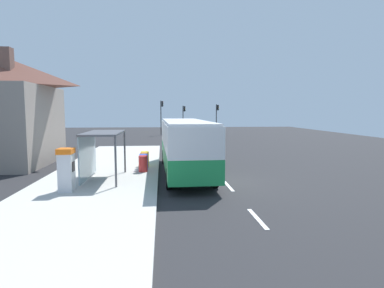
{
  "coord_description": "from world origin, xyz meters",
  "views": [
    {
      "loc": [
        -3.06,
        -16.83,
        3.76
      ],
      "look_at": [
        -1.0,
        5.44,
        1.5
      ],
      "focal_mm": 30.41,
      "sensor_mm": 36.0,
      "label": 1
    }
  ],
  "objects_px": {
    "recycling_bin_yellow": "(145,159)",
    "traffic_light_near_side": "(217,115)",
    "bus": "(185,143)",
    "recycling_bin_red": "(143,164)",
    "recycling_bin_orange": "(144,160)",
    "recycling_bin_blue": "(144,162)",
    "traffic_light_far_side": "(162,112)",
    "traffic_light_median": "(184,115)",
    "bus_shelter": "(98,143)",
    "sedan_near": "(199,132)",
    "ticket_machine": "(66,169)",
    "white_van": "(203,130)"
  },
  "relations": [
    {
      "from": "recycling_bin_orange",
      "to": "recycling_bin_blue",
      "type": "bearing_deg",
      "value": -90.0
    },
    {
      "from": "bus",
      "to": "ticket_machine",
      "type": "bearing_deg",
      "value": -141.19
    },
    {
      "from": "recycling_bin_yellow",
      "to": "bus_shelter",
      "type": "height_order",
      "value": "bus_shelter"
    },
    {
      "from": "ticket_machine",
      "to": "recycling_bin_blue",
      "type": "height_order",
      "value": "ticket_machine"
    },
    {
      "from": "bus",
      "to": "recycling_bin_red",
      "type": "height_order",
      "value": "bus"
    },
    {
      "from": "ticket_machine",
      "to": "recycling_bin_yellow",
      "type": "height_order",
      "value": "ticket_machine"
    },
    {
      "from": "bus",
      "to": "bus_shelter",
      "type": "distance_m",
      "value": 5.11
    },
    {
      "from": "bus",
      "to": "traffic_light_near_side",
      "type": "height_order",
      "value": "traffic_light_near_side"
    },
    {
      "from": "bus",
      "to": "recycling_bin_blue",
      "type": "relative_size",
      "value": 11.64
    },
    {
      "from": "traffic_light_near_side",
      "to": "bus",
      "type": "bearing_deg",
      "value": -103.14
    },
    {
      "from": "traffic_light_far_side",
      "to": "white_van",
      "type": "bearing_deg",
      "value": -61.03
    },
    {
      "from": "recycling_bin_orange",
      "to": "recycling_bin_red",
      "type": "bearing_deg",
      "value": -90.0
    },
    {
      "from": "recycling_bin_yellow",
      "to": "traffic_light_near_side",
      "type": "relative_size",
      "value": 0.2
    },
    {
      "from": "bus",
      "to": "white_van",
      "type": "height_order",
      "value": "bus"
    },
    {
      "from": "ticket_machine",
      "to": "traffic_light_far_side",
      "type": "height_order",
      "value": "traffic_light_far_side"
    },
    {
      "from": "recycling_bin_red",
      "to": "bus_shelter",
      "type": "xyz_separation_m",
      "value": [
        -2.21,
        -1.96,
        1.44
      ]
    },
    {
      "from": "recycling_bin_yellow",
      "to": "traffic_light_median",
      "type": "relative_size",
      "value": 0.2
    },
    {
      "from": "recycling_bin_yellow",
      "to": "ticket_machine",
      "type": "bearing_deg",
      "value": -115.47
    },
    {
      "from": "traffic_light_median",
      "to": "bus_shelter",
      "type": "xyz_separation_m",
      "value": [
        -6.82,
        -34.52,
        -1.0
      ]
    },
    {
      "from": "white_van",
      "to": "recycling_bin_yellow",
      "type": "xyz_separation_m",
      "value": [
        -6.4,
        -20.07,
        -0.69
      ]
    },
    {
      "from": "recycling_bin_orange",
      "to": "traffic_light_far_side",
      "type": "distance_m",
      "value": 30.52
    },
    {
      "from": "ticket_machine",
      "to": "recycling_bin_blue",
      "type": "distance_m",
      "value": 6.07
    },
    {
      "from": "sedan_near",
      "to": "ticket_machine",
      "type": "relative_size",
      "value": 2.27
    },
    {
      "from": "traffic_light_far_side",
      "to": "traffic_light_median",
      "type": "xyz_separation_m",
      "value": [
        3.51,
        0.8,
        -0.46
      ]
    },
    {
      "from": "recycling_bin_orange",
      "to": "traffic_light_median",
      "type": "relative_size",
      "value": 0.2
    },
    {
      "from": "ticket_machine",
      "to": "traffic_light_far_side",
      "type": "bearing_deg",
      "value": 83.35
    },
    {
      "from": "white_van",
      "to": "traffic_light_far_side",
      "type": "bearing_deg",
      "value": 118.97
    },
    {
      "from": "traffic_light_median",
      "to": "bus_shelter",
      "type": "relative_size",
      "value": 1.16
    },
    {
      "from": "recycling_bin_blue",
      "to": "traffic_light_far_side",
      "type": "distance_m",
      "value": 31.21
    },
    {
      "from": "recycling_bin_blue",
      "to": "recycling_bin_orange",
      "type": "bearing_deg",
      "value": 90.0
    },
    {
      "from": "traffic_light_near_side",
      "to": "traffic_light_far_side",
      "type": "relative_size",
      "value": 0.89
    },
    {
      "from": "white_van",
      "to": "traffic_light_far_side",
      "type": "height_order",
      "value": "traffic_light_far_side"
    },
    {
      "from": "sedan_near",
      "to": "recycling_bin_orange",
      "type": "distance_m",
      "value": 26.69
    },
    {
      "from": "bus",
      "to": "recycling_bin_red",
      "type": "xyz_separation_m",
      "value": [
        -2.49,
        -0.04,
        -1.19
      ]
    },
    {
      "from": "bus",
      "to": "traffic_light_far_side",
      "type": "height_order",
      "value": "traffic_light_far_side"
    },
    {
      "from": "white_van",
      "to": "recycling_bin_red",
      "type": "distance_m",
      "value": 23.09
    },
    {
      "from": "recycling_bin_red",
      "to": "recycling_bin_orange",
      "type": "distance_m",
      "value": 1.4
    },
    {
      "from": "white_van",
      "to": "bus_shelter",
      "type": "bearing_deg",
      "value": -109.64
    },
    {
      "from": "sedan_near",
      "to": "traffic_light_median",
      "type": "xyz_separation_m",
      "value": [
        -1.9,
        5.27,
        2.31
      ]
    },
    {
      "from": "white_van",
      "to": "traffic_light_near_side",
      "type": "xyz_separation_m",
      "value": [
        3.3,
        8.78,
        1.86
      ]
    },
    {
      "from": "recycling_bin_yellow",
      "to": "recycling_bin_blue",
      "type": "bearing_deg",
      "value": -90.0
    },
    {
      "from": "recycling_bin_orange",
      "to": "traffic_light_median",
      "type": "xyz_separation_m",
      "value": [
        4.6,
        31.16,
        2.45
      ]
    },
    {
      "from": "recycling_bin_blue",
      "to": "traffic_light_near_side",
      "type": "height_order",
      "value": "traffic_light_near_side"
    },
    {
      "from": "recycling_bin_red",
      "to": "recycling_bin_yellow",
      "type": "xyz_separation_m",
      "value": [
        0.0,
        2.1,
        0.0
      ]
    },
    {
      "from": "bus",
      "to": "sedan_near",
      "type": "relative_size",
      "value": 2.51
    },
    {
      "from": "sedan_near",
      "to": "traffic_light_near_side",
      "type": "xyz_separation_m",
      "value": [
        3.2,
        3.67,
        2.41
      ]
    },
    {
      "from": "traffic_light_median",
      "to": "recycling_bin_yellow",
      "type": "bearing_deg",
      "value": -98.6
    },
    {
      "from": "bus",
      "to": "recycling_bin_red",
      "type": "relative_size",
      "value": 11.64
    },
    {
      "from": "recycling_bin_red",
      "to": "traffic_light_median",
      "type": "distance_m",
      "value": 32.97
    },
    {
      "from": "ticket_machine",
      "to": "sedan_near",
      "type": "bearing_deg",
      "value": 73.13
    }
  ]
}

